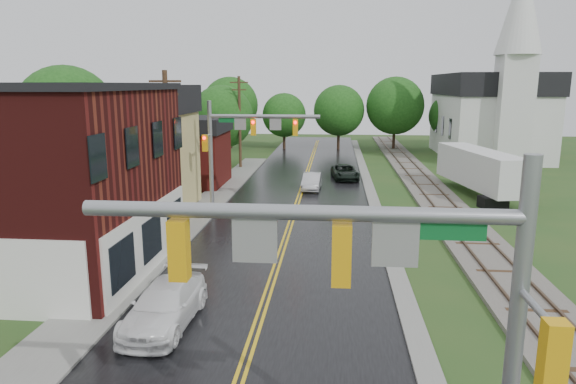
# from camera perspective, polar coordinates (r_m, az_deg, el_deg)

# --- Properties ---
(main_road) EXTENTS (10.00, 90.00, 0.02)m
(main_road) POSITION_cam_1_polar(r_m,az_deg,el_deg) (37.10, 1.14, -0.94)
(main_road) COLOR black
(main_road) RESTS_ON ground
(curb_right) EXTENTS (0.80, 70.00, 0.12)m
(curb_right) POSITION_cam_1_polar(r_m,az_deg,el_deg) (41.99, 9.00, 0.43)
(curb_right) COLOR gray
(curb_right) RESTS_ON ground
(sidewalk_left) EXTENTS (2.40, 50.00, 0.12)m
(sidewalk_left) POSITION_cam_1_polar(r_m,az_deg,el_deg) (33.33, -10.20, -2.61)
(sidewalk_left) COLOR gray
(sidewalk_left) RESTS_ON ground
(yellow_house) EXTENTS (8.00, 7.00, 6.40)m
(yellow_house) POSITION_cam_1_polar(r_m,az_deg,el_deg) (35.19, -17.53, 3.11)
(yellow_house) COLOR tan
(yellow_house) RESTS_ON ground
(darkred_building) EXTENTS (7.00, 6.00, 4.40)m
(darkred_building) POSITION_cam_1_polar(r_m,az_deg,el_deg) (43.38, -11.68, 3.65)
(darkred_building) COLOR #3F0F0C
(darkred_building) RESTS_ON ground
(church) EXTENTS (10.40, 18.40, 20.00)m
(church) POSITION_cam_1_polar(r_m,az_deg,el_deg) (62.34, 21.75, 8.86)
(church) COLOR silver
(church) RESTS_ON ground
(railroad) EXTENTS (3.20, 80.00, 0.30)m
(railroad) POSITION_cam_1_polar(r_m,az_deg,el_deg) (42.53, 15.20, 0.45)
(railroad) COLOR #59544C
(railroad) RESTS_ON ground
(traffic_signal_near) EXTENTS (7.34, 0.30, 7.20)m
(traffic_signal_near) POSITION_cam_1_polar(r_m,az_deg,el_deg) (8.76, 10.90, -10.30)
(traffic_signal_near) COLOR gray
(traffic_signal_near) RESTS_ON ground
(traffic_signal_far) EXTENTS (7.34, 0.43, 7.20)m
(traffic_signal_far) POSITION_cam_1_polar(r_m,az_deg,el_deg) (33.78, -5.11, 6.30)
(traffic_signal_far) COLOR gray
(traffic_signal_far) RESTS_ON ground
(utility_pole_b) EXTENTS (1.80, 0.28, 9.00)m
(utility_pole_b) POSITION_cam_1_polar(r_m,az_deg,el_deg) (29.81, -13.17, 4.80)
(utility_pole_b) COLOR #382616
(utility_pole_b) RESTS_ON ground
(utility_pole_c) EXTENTS (1.80, 0.28, 9.00)m
(utility_pole_c) POSITION_cam_1_polar(r_m,az_deg,el_deg) (51.07, -5.39, 7.90)
(utility_pole_c) COLOR #382616
(utility_pole_c) RESTS_ON ground
(tree_left_b) EXTENTS (7.60, 7.60, 9.69)m
(tree_left_b) POSITION_cam_1_polar(r_m,az_deg,el_deg) (43.19, -23.20, 7.60)
(tree_left_b) COLOR black
(tree_left_b) RESTS_ON ground
(tree_left_c) EXTENTS (6.00, 6.00, 7.65)m
(tree_left_c) POSITION_cam_1_polar(r_m,az_deg,el_deg) (48.96, -14.48, 7.16)
(tree_left_c) COLOR black
(tree_left_c) RESTS_ON ground
(tree_left_e) EXTENTS (6.40, 6.40, 8.16)m
(tree_left_e) POSITION_cam_1_polar(r_m,az_deg,el_deg) (53.32, -7.20, 8.13)
(tree_left_e) COLOR black
(tree_left_e) RESTS_ON ground
(suv_dark) EXTENTS (2.66, 4.75, 1.26)m
(suv_dark) POSITION_cam_1_polar(r_m,az_deg,el_deg) (45.41, 6.35, 2.18)
(suv_dark) COLOR black
(suv_dark) RESTS_ON ground
(sedan_silver) EXTENTS (1.53, 3.99, 1.30)m
(sedan_silver) POSITION_cam_1_polar(r_m,az_deg,el_deg) (40.78, 2.66, 1.16)
(sedan_silver) COLOR #BABBBF
(sedan_silver) RESTS_ON ground
(pickup_white) EXTENTS (2.20, 4.99, 1.42)m
(pickup_white) POSITION_cam_1_polar(r_m,az_deg,el_deg) (18.73, -13.50, -12.16)
(pickup_white) COLOR white
(pickup_white) RESTS_ON ground
(semi_trailer) EXTENTS (4.18, 10.81, 3.44)m
(semi_trailer) POSITION_cam_1_polar(r_m,az_deg,el_deg) (40.76, 20.48, 2.45)
(semi_trailer) COLOR black
(semi_trailer) RESTS_ON ground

